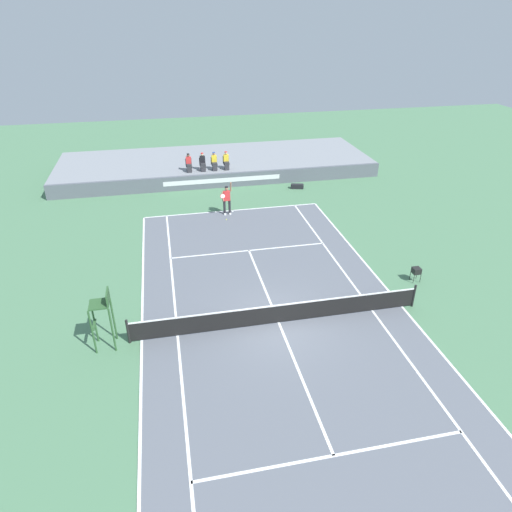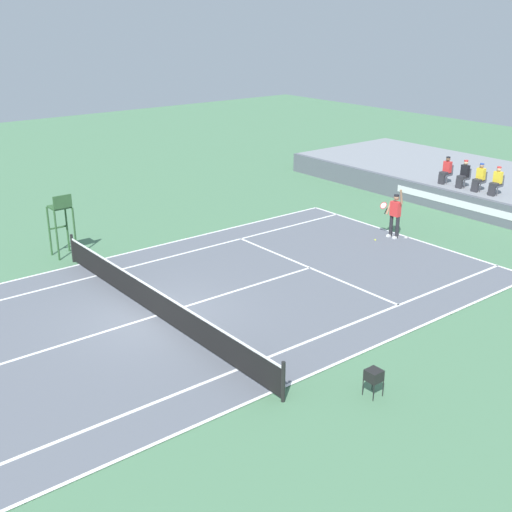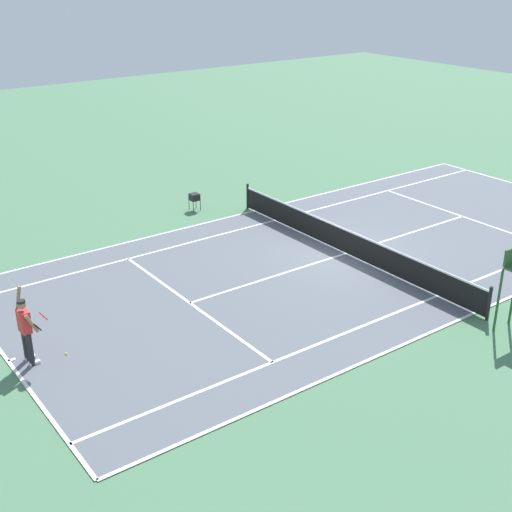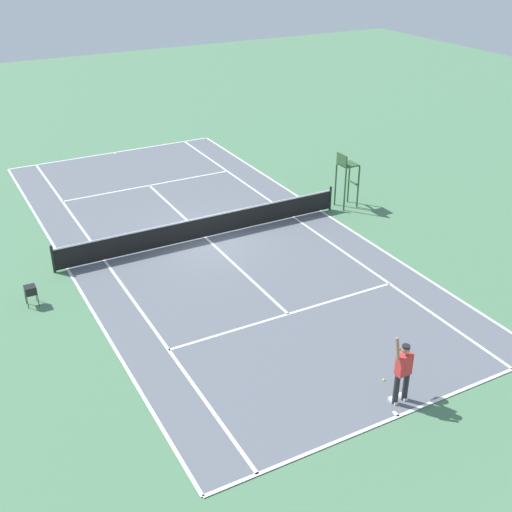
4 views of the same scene
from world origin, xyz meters
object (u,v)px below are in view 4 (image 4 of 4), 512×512
object	(u,v)px
tennis_ball	(384,380)
ball_hopper	(30,290)
umpire_chair	(346,173)
tennis_player	(403,371)

from	to	relation	value
tennis_ball	ball_hopper	xyz separation A→B (m)	(7.68, -8.68, 0.54)
umpire_chair	tennis_player	bearing A→B (deg)	61.08
tennis_player	umpire_chair	bearing A→B (deg)	-118.92
ball_hopper	tennis_player	bearing A→B (deg)	128.11
umpire_chair	ball_hopper	size ratio (longest dim) A/B	3.49
tennis_ball	ball_hopper	world-z (taller)	ball_hopper
tennis_player	tennis_ball	size ratio (longest dim) A/B	30.63
tennis_ball	umpire_chair	distance (m)	12.29
tennis_player	tennis_ball	bearing A→B (deg)	-101.69
umpire_chair	tennis_ball	bearing A→B (deg)	59.84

